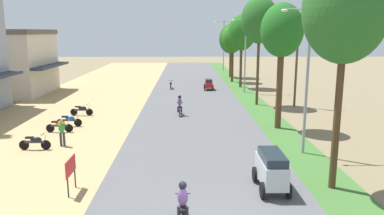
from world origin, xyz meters
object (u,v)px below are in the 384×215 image
at_px(parked_motorbike_third, 69,120).
at_px(pedestrian_on_shoulder, 62,131).
at_px(motorbike_foreground_rider, 183,204).
at_px(car_hatchback_red, 209,84).
at_px(parked_motorbike_nearest, 35,141).
at_px(median_tree_fifth, 233,39).
at_px(street_signboard, 71,169).
at_px(motorbike_ahead_second, 180,106).
at_px(median_tree_nearest, 346,10).
at_px(median_tree_third, 259,20).
at_px(parked_motorbike_second, 60,125).
at_px(median_tree_sixth, 231,39).
at_px(car_van_silver, 271,169).
at_px(streetlamp_mid, 245,50).
at_px(streetlamp_far, 224,42).
at_px(median_tree_second, 282,32).
at_px(motorbike_ahead_third, 171,85).
at_px(parked_motorbike_fourth, 82,109).
at_px(median_tree_fourth, 242,33).
at_px(utility_pole_near, 297,59).
at_px(streetlamp_near, 308,71).

relative_size(parked_motorbike_third, pedestrian_on_shoulder, 1.11).
bearing_deg(motorbike_foreground_rider, car_hatchback_red, 84.83).
height_order(parked_motorbike_nearest, median_tree_fifth, median_tree_fifth).
relative_size(street_signboard, motorbike_ahead_second, 0.83).
xyz_separation_m(median_tree_nearest, motorbike_foreground_rider, (-6.44, -3.15, -6.68)).
bearing_deg(median_tree_third, parked_motorbike_second, -147.88).
distance_m(median_tree_sixth, car_van_silver, 40.55).
distance_m(parked_motorbike_nearest, parked_motorbike_second, 3.77).
bearing_deg(car_van_silver, streetlamp_mid, 83.62).
distance_m(parked_motorbike_second, streetlamp_far, 42.76).
bearing_deg(median_tree_second, motorbike_ahead_third, 114.09).
height_order(parked_motorbike_fourth, median_tree_fourth, median_tree_fourth).
xyz_separation_m(median_tree_sixth, car_van_silver, (-3.02, -40.17, -4.58)).
bearing_deg(utility_pole_near, median_tree_third, 168.18).
bearing_deg(median_tree_sixth, parked_motorbike_nearest, -113.86).
relative_size(parked_motorbike_second, motorbike_foreground_rider, 1.00).
distance_m(street_signboard, median_tree_third, 23.10).
distance_m(median_tree_second, streetlamp_far, 38.95).
relative_size(median_tree_sixth, streetlamp_mid, 0.96).
bearing_deg(motorbike_foreground_rider, streetlamp_mid, 77.11).
bearing_deg(median_tree_third, median_tree_second, -90.80).
relative_size(street_signboard, motorbike_foreground_rider, 0.83).
relative_size(parked_motorbike_third, streetlamp_near, 0.23).
height_order(motorbike_foreground_rider, motorbike_ahead_second, same).
bearing_deg(median_tree_second, utility_pole_near, 66.35).
height_order(parked_motorbike_nearest, parked_motorbike_fourth, same).
bearing_deg(median_tree_second, streetlamp_near, -89.23).
bearing_deg(parked_motorbike_second, car_van_silver, -38.42).
relative_size(median_tree_second, streetlamp_mid, 1.06).
relative_size(pedestrian_on_shoulder, car_hatchback_red, 0.81).
distance_m(median_tree_nearest, motorbike_ahead_second, 17.19).
distance_m(parked_motorbike_nearest, motorbike_ahead_second, 11.95).
bearing_deg(pedestrian_on_shoulder, median_tree_third, 42.14).
bearing_deg(median_tree_third, streetlamp_far, 90.08).
bearing_deg(pedestrian_on_shoulder, streetlamp_mid, 54.94).
height_order(median_tree_nearest, streetlamp_near, median_tree_nearest).
distance_m(median_tree_second, motorbike_ahead_third, 20.93).
xyz_separation_m(parked_motorbike_fourth, median_tree_sixth, (14.95, 25.53, 5.05)).
height_order(median_tree_third, median_tree_fourth, median_tree_third).
distance_m(median_tree_fifth, streetlamp_mid, 8.97).
relative_size(median_tree_nearest, motorbike_ahead_second, 5.39).
distance_m(median_tree_sixth, motorbike_foreground_rider, 43.88).
bearing_deg(streetlamp_near, car_van_silver, -120.45).
bearing_deg(parked_motorbike_fourth, median_tree_sixth, 59.64).
relative_size(streetlamp_near, motorbike_ahead_second, 4.40).
bearing_deg(median_tree_nearest, car_van_silver, -175.11).
relative_size(median_tree_fifth, streetlamp_far, 0.88).
distance_m(street_signboard, motorbike_ahead_third, 28.97).
bearing_deg(parked_motorbike_third, utility_pole_near, 21.59).
bearing_deg(car_van_silver, street_signboard, -179.58).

